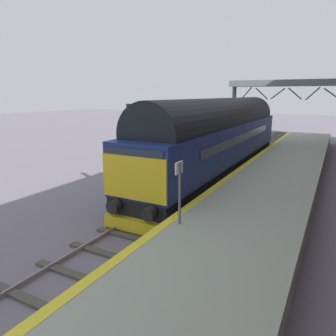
% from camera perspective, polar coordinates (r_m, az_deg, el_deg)
% --- Properties ---
extents(ground_plane, '(140.00, 140.00, 0.00)m').
position_cam_1_polar(ground_plane, '(15.69, 3.91, -4.98)').
color(ground_plane, slate).
rests_on(ground_plane, ground).
extents(track_main, '(2.50, 60.00, 0.15)m').
position_cam_1_polar(track_main, '(15.67, 3.92, -4.79)').
color(track_main, gray).
rests_on(track_main, ground).
extents(station_platform, '(4.00, 44.00, 1.01)m').
position_cam_1_polar(station_platform, '(14.51, 17.04, -5.00)').
color(station_platform, '#9AA794').
rests_on(station_platform, ground).
extents(diesel_locomotive, '(2.74, 18.45, 4.68)m').
position_cam_1_polar(diesel_locomotive, '(18.99, 9.33, 5.75)').
color(diesel_locomotive, black).
rests_on(diesel_locomotive, ground).
extents(signal_post_near, '(0.44, 0.22, 4.50)m').
position_cam_1_polar(signal_post_near, '(14.03, -6.49, 5.12)').
color(signal_post_near, gray).
rests_on(signal_post_near, ground).
extents(platform_number_sign, '(0.10, 0.44, 1.94)m').
position_cam_1_polar(platform_number_sign, '(9.42, 2.08, -2.78)').
color(platform_number_sign, slate).
rests_on(platform_number_sign, station_platform).
extents(overhead_footbridge, '(9.30, 2.00, 6.05)m').
position_cam_1_polar(overhead_footbridge, '(28.72, 20.73, 13.38)').
color(overhead_footbridge, slate).
rests_on(overhead_footbridge, ground).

